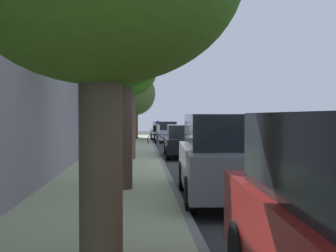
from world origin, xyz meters
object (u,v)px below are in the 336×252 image
(bicycle_at_curb, at_px, (161,140))
(parked_sedan_silver_nearest, at_px, (164,132))
(parked_sedan_black_second, at_px, (184,141))
(parked_suv_grey_mid, at_px, (224,156))
(street_tree_near_cyclist, at_px, (135,94))
(pedestrian_on_phone, at_px, (121,133))
(cyclist_with_backpack, at_px, (157,130))
(street_tree_mid_block, at_px, (130,73))
(street_tree_far_end, at_px, (123,40))

(bicycle_at_curb, bearing_deg, parked_sedan_silver_nearest, -96.48)
(parked_sedan_black_second, bearing_deg, parked_suv_grey_mid, 89.27)
(parked_sedan_silver_nearest, relative_size, parked_suv_grey_mid, 0.94)
(bicycle_at_curb, relative_size, street_tree_near_cyclist, 0.34)
(parked_sedan_silver_nearest, xyz_separation_m, pedestrian_on_phone, (2.78, 10.00, 0.32))
(parked_sedan_silver_nearest, distance_m, cyclist_with_backpack, 3.80)
(street_tree_near_cyclist, bearing_deg, street_tree_mid_block, 90.00)
(cyclist_with_backpack, relative_size, pedestrian_on_phone, 0.98)
(street_tree_far_end, bearing_deg, parked_sedan_black_second, -104.73)
(cyclist_with_backpack, relative_size, street_tree_near_cyclist, 0.31)
(street_tree_mid_block, height_order, pedestrian_on_phone, street_tree_mid_block)
(cyclist_with_backpack, distance_m, street_tree_near_cyclist, 6.70)
(parked_sedan_silver_nearest, xyz_separation_m, street_tree_far_end, (2.23, 21.57, 3.09))
(parked_sedan_black_second, bearing_deg, street_tree_mid_block, 37.94)
(street_tree_far_end, bearing_deg, cyclist_with_backpack, -94.90)
(bicycle_at_curb, xyz_separation_m, street_tree_mid_block, (1.76, 9.84, 3.39))
(parked_sedan_black_second, distance_m, pedestrian_on_phone, 3.70)
(parked_sedan_black_second, distance_m, bicycle_at_curb, 7.93)
(street_tree_mid_block, bearing_deg, street_tree_far_end, 90.00)
(parked_sedan_black_second, height_order, street_tree_near_cyclist, street_tree_near_cyclist)
(parked_sedan_black_second, relative_size, street_tree_mid_block, 0.91)
(parked_suv_grey_mid, bearing_deg, street_tree_near_cyclist, -84.55)
(street_tree_mid_block, relative_size, street_tree_far_end, 0.96)
(bicycle_at_curb, bearing_deg, parked_sedan_black_second, 95.38)
(parked_sedan_silver_nearest, relative_size, street_tree_mid_block, 0.93)
(street_tree_far_end, height_order, pedestrian_on_phone, street_tree_far_end)
(parked_sedan_black_second, bearing_deg, bicycle_at_curb, -84.62)
(parked_sedan_black_second, relative_size, pedestrian_on_phone, 2.67)
(parked_sedan_silver_nearest, relative_size, bicycle_at_curb, 2.53)
(parked_suv_grey_mid, distance_m, cyclist_with_backpack, 18.86)
(parked_sedan_black_second, height_order, street_tree_far_end, street_tree_far_end)
(parked_suv_grey_mid, height_order, pedestrian_on_phone, parked_suv_grey_mid)
(parked_suv_grey_mid, xyz_separation_m, pedestrian_on_phone, (2.92, -12.57, 0.04))
(parked_sedan_silver_nearest, xyz_separation_m, parked_sedan_black_second, (-0.27, 12.06, 0.00))
(parked_sedan_silver_nearest, relative_size, street_tree_far_end, 0.89)
(street_tree_near_cyclist, bearing_deg, street_tree_far_end, 90.00)
(street_tree_far_end, bearing_deg, pedestrian_on_phone, -87.25)
(street_tree_mid_block, height_order, street_tree_far_end, street_tree_far_end)
(street_tree_mid_block, relative_size, pedestrian_on_phone, 2.93)
(bicycle_at_curb, distance_m, street_tree_mid_block, 10.55)
(parked_sedan_silver_nearest, distance_m, street_tree_near_cyclist, 4.29)
(bicycle_at_curb, height_order, street_tree_mid_block, street_tree_mid_block)
(parked_suv_grey_mid, height_order, street_tree_near_cyclist, street_tree_near_cyclist)
(parked_sedan_black_second, bearing_deg, pedestrian_on_phone, -34.02)
(parked_sedan_silver_nearest, relative_size, cyclist_with_backpack, 2.78)
(parked_sedan_black_second, distance_m, street_tree_far_end, 10.30)
(parked_sedan_black_second, height_order, cyclist_with_backpack, cyclist_with_backpack)
(parked_suv_grey_mid, bearing_deg, street_tree_mid_block, -74.56)
(street_tree_mid_block, bearing_deg, parked_sedan_black_second, -142.06)
(cyclist_with_backpack, relative_size, street_tree_far_end, 0.32)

